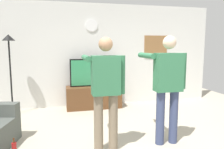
{
  "coord_description": "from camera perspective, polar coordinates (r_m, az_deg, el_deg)",
  "views": [
    {
      "loc": [
        -1.03,
        -2.86,
        1.61
      ],
      "look_at": [
        -0.06,
        1.2,
        1.05
      ],
      "focal_mm": 34.92,
      "sensor_mm": 36.0,
      "label": 1
    }
  ],
  "objects": [
    {
      "name": "wall_clock",
      "position": [
        5.83,
        -5.42,
        12.72
      ],
      "size": [
        0.32,
        0.03,
        0.32
      ],
      "primitive_type": "cylinder",
      "rotation": [
        1.57,
        0.0,
        0.0
      ],
      "color": "white"
    },
    {
      "name": "tv_stand",
      "position": [
        5.68,
        -4.77,
        -5.9
      ],
      "size": [
        1.4,
        0.5,
        0.57
      ],
      "color": "brown",
      "rests_on": "ground_plane"
    },
    {
      "name": "person_standing_nearer_couch",
      "position": [
        3.61,
        14.37,
        -2.24
      ],
      "size": [
        0.61,
        0.78,
        1.76
      ],
      "color": "#384266",
      "rests_on": "ground_plane"
    },
    {
      "name": "person_standing_nearer_lamp",
      "position": [
        3.25,
        -1.7,
        -3.44
      ],
      "size": [
        0.59,
        0.78,
        1.73
      ],
      "color": "#7A6B56",
      "rests_on": "ground_plane"
    },
    {
      "name": "television",
      "position": [
        5.61,
        -4.91,
        0.53
      ],
      "size": [
        1.19,
        0.07,
        0.7
      ],
      "color": "black",
      "rests_on": "tv_stand"
    },
    {
      "name": "framed_picture",
      "position": [
        6.33,
        11.35,
        7.21
      ],
      "size": [
        0.68,
        0.04,
        0.61
      ],
      "primitive_type": "cube",
      "color": "olive"
    },
    {
      "name": "back_wall",
      "position": [
        5.91,
        -3.37,
        5.1
      ],
      "size": [
        6.4,
        0.1,
        2.7
      ],
      "primitive_type": "cube",
      "color": "silver",
      "rests_on": "ground_plane"
    },
    {
      "name": "floor_lamp",
      "position": [
        5.46,
        -25.23,
        3.94
      ],
      "size": [
        0.32,
        0.32,
        1.85
      ],
      "color": "black",
      "rests_on": "ground_plane"
    }
  ]
}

